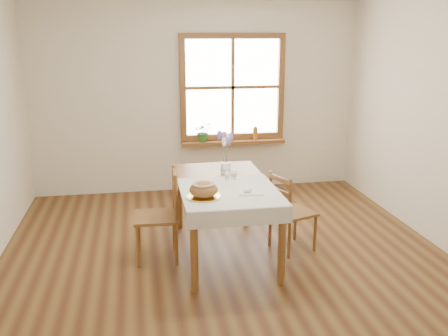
{
  "coord_description": "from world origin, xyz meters",
  "views": [
    {
      "loc": [
        -0.82,
        -4.36,
        2.2
      ],
      "look_at": [
        0.0,
        0.3,
        0.9
      ],
      "focal_mm": 40.0,
      "sensor_mm": 36.0,
      "label": 1
    }
  ],
  "objects_px": {
    "chair_right": "(293,211)",
    "flower_vase": "(226,169)",
    "bread_plate": "(204,197)",
    "chair_left": "(156,215)",
    "dining_table": "(224,191)"
  },
  "relations": [
    {
      "from": "dining_table",
      "to": "chair_left",
      "type": "distance_m",
      "value": 0.71
    },
    {
      "from": "chair_left",
      "to": "chair_right",
      "type": "xyz_separation_m",
      "value": [
        1.4,
        -0.01,
        -0.04
      ]
    },
    {
      "from": "chair_right",
      "to": "flower_vase",
      "type": "height_order",
      "value": "flower_vase"
    },
    {
      "from": "dining_table",
      "to": "chair_right",
      "type": "distance_m",
      "value": 0.76
    },
    {
      "from": "chair_right",
      "to": "bread_plate",
      "type": "distance_m",
      "value": 1.12
    },
    {
      "from": "dining_table",
      "to": "chair_right",
      "type": "xyz_separation_m",
      "value": [
        0.72,
        -0.03,
        -0.25
      ]
    },
    {
      "from": "dining_table",
      "to": "chair_left",
      "type": "relative_size",
      "value": 1.75
    },
    {
      "from": "bread_plate",
      "to": "flower_vase",
      "type": "distance_m",
      "value": 0.84
    },
    {
      "from": "chair_right",
      "to": "bread_plate",
      "type": "xyz_separation_m",
      "value": [
        -0.98,
        -0.42,
        0.35
      ]
    },
    {
      "from": "chair_left",
      "to": "bread_plate",
      "type": "xyz_separation_m",
      "value": [
        0.42,
        -0.43,
        0.31
      ]
    },
    {
      "from": "dining_table",
      "to": "bread_plate",
      "type": "height_order",
      "value": "bread_plate"
    },
    {
      "from": "dining_table",
      "to": "bread_plate",
      "type": "bearing_deg",
      "value": -120.24
    },
    {
      "from": "chair_right",
      "to": "bread_plate",
      "type": "relative_size",
      "value": 2.76
    },
    {
      "from": "chair_left",
      "to": "bread_plate",
      "type": "distance_m",
      "value": 0.68
    },
    {
      "from": "chair_left",
      "to": "chair_right",
      "type": "bearing_deg",
      "value": 91.17
    }
  ]
}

